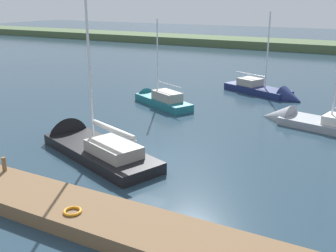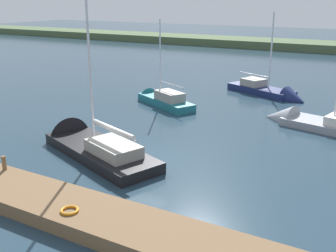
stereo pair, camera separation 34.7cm
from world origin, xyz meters
name	(u,v)px [view 1 (the left image)]	position (x,y,z in m)	size (l,w,h in m)	color
ground_plane	(134,160)	(0.00, 0.00, 0.00)	(200.00, 200.00, 0.00)	#263D4C
far_shoreline	(315,50)	(0.00, -51.22, 0.00)	(180.00, 8.00, 2.40)	#4C603D
dock_pier	(52,204)	(0.00, 5.70, 0.28)	(23.50, 2.49, 0.56)	brown
mooring_post_far	(4,164)	(3.52, 4.83, 0.87)	(0.19, 0.19, 0.63)	brown
life_ring_buoy	(72,211)	(-1.50, 6.20, 0.61)	(0.66, 0.66, 0.10)	orange
sailboat_far_right	(157,101)	(4.72, -10.43, 0.23)	(6.65, 4.43, 7.01)	#1E6B75
sailboat_behind_pier	(83,145)	(3.33, -0.10, 0.19)	(9.52, 5.52, 11.00)	black
sailboat_mid_channel	(268,94)	(-1.97, -17.19, 0.16)	(7.50, 4.69, 7.62)	navy
sailboat_inner_slip	(313,125)	(-6.84, -10.14, 0.09)	(8.75, 3.97, 9.89)	gray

